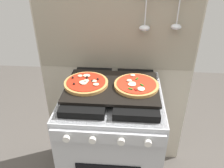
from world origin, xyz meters
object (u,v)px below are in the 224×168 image
(stove, at_px, (112,144))
(pizza_left, at_px, (86,82))
(baking_tray, at_px, (112,87))
(pizza_right, at_px, (136,84))

(stove, bearing_deg, pizza_left, 178.40)
(baking_tray, height_order, pizza_left, pizza_left)
(stove, xyz_separation_m, pizza_right, (0.14, 0.01, 0.48))
(stove, distance_m, pizza_left, 0.50)
(pizza_right, bearing_deg, stove, -177.71)
(baking_tray, distance_m, pizza_left, 0.15)
(pizza_left, bearing_deg, pizza_right, 0.27)
(stove, distance_m, pizza_right, 0.50)
(stove, bearing_deg, baking_tray, 90.00)
(stove, height_order, pizza_left, pizza_left)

